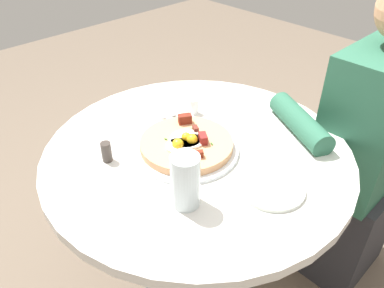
% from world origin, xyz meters
% --- Properties ---
extents(dining_table, '(0.86, 0.86, 0.70)m').
position_xyz_m(dining_table, '(0.00, 0.00, 0.54)').
color(dining_table, silver).
rests_on(dining_table, ground_plane).
extents(person_seated, '(0.53, 0.40, 1.14)m').
position_xyz_m(person_seated, '(-0.53, 0.27, 0.51)').
color(person_seated, '#2D2D33').
rests_on(person_seated, ground_plane).
extents(pizza_plate, '(0.29, 0.29, 0.01)m').
position_xyz_m(pizza_plate, '(0.03, -0.02, 0.71)').
color(pizza_plate, white).
rests_on(pizza_plate, dining_table).
extents(breakfast_pizza, '(0.26, 0.26, 0.05)m').
position_xyz_m(breakfast_pizza, '(0.03, -0.02, 0.73)').
color(breakfast_pizza, tan).
rests_on(breakfast_pizza, pizza_plate).
extents(bread_plate, '(0.17, 0.17, 0.01)m').
position_xyz_m(bread_plate, '(-0.01, 0.24, 0.71)').
color(bread_plate, silver).
rests_on(bread_plate, dining_table).
extents(napkin, '(0.19, 0.20, 0.00)m').
position_xyz_m(napkin, '(-0.08, -0.26, 0.70)').
color(napkin, white).
rests_on(napkin, dining_table).
extents(fork, '(0.07, 0.18, 0.00)m').
position_xyz_m(fork, '(-0.06, -0.27, 0.71)').
color(fork, silver).
rests_on(fork, napkin).
extents(knife, '(0.07, 0.18, 0.00)m').
position_xyz_m(knife, '(-0.10, -0.26, 0.71)').
color(knife, silver).
rests_on(knife, napkin).
extents(water_glass, '(0.07, 0.07, 0.14)m').
position_xyz_m(water_glass, '(0.17, 0.13, 0.77)').
color(water_glass, silver).
rests_on(water_glass, dining_table).
extents(salt_shaker, '(0.03, 0.03, 0.05)m').
position_xyz_m(salt_shaker, '(-0.13, -0.15, 0.73)').
color(salt_shaker, white).
rests_on(salt_shaker, dining_table).
extents(pepper_shaker, '(0.03, 0.03, 0.06)m').
position_xyz_m(pepper_shaker, '(0.21, -0.13, 0.73)').
color(pepper_shaker, '#3F3833').
rests_on(pepper_shaker, dining_table).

